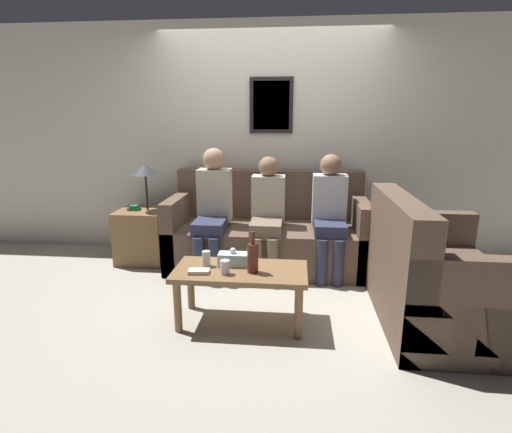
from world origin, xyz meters
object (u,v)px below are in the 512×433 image
object	(u,v)px
couch_main	(268,234)
couch_side	(434,281)
coffee_table	(241,278)
person_middle	(267,211)
person_right	(330,210)
wine_bottle	(253,257)
drinking_glass	(225,267)
person_left	(213,205)

from	to	relation	value
couch_main	couch_side	distance (m)	1.79
coffee_table	person_middle	bearing A→B (deg)	83.47
coffee_table	person_right	distance (m)	1.36
wine_bottle	coffee_table	bearing A→B (deg)	153.72
couch_side	person_right	size ratio (longest dim) A/B	1.10
couch_main	coffee_table	bearing A→B (deg)	-95.14
couch_main	couch_side	world-z (taller)	same
drinking_glass	person_left	xyz separation A→B (m)	(-0.34, 1.19, 0.20)
couch_main	person_middle	xyz separation A→B (m)	(0.01, -0.19, 0.31)
wine_bottle	drinking_glass	size ratio (longest dim) A/B	2.98
couch_side	wine_bottle	size ratio (longest dim) A/B	4.19
coffee_table	person_middle	world-z (taller)	person_middle
person_left	person_right	world-z (taller)	person_left
couch_main	couch_side	xyz separation A→B (m)	(1.38, -1.14, 0.00)
wine_bottle	person_right	bearing A→B (deg)	60.25
couch_main	person_right	size ratio (longest dim) A/B	1.69
person_left	wine_bottle	bearing A→B (deg)	-64.62
drinking_glass	couch_side	bearing A→B (deg)	9.37
person_middle	wine_bottle	bearing A→B (deg)	-91.25
couch_main	drinking_glass	bearing A→B (deg)	-98.84
person_left	couch_main	bearing A→B (deg)	20.61
couch_main	drinking_glass	xyz separation A→B (m)	(-0.22, -1.40, 0.16)
person_left	person_middle	xyz separation A→B (m)	(0.56, 0.01, -0.05)
coffee_table	drinking_glass	distance (m)	0.19
drinking_glass	wine_bottle	bearing A→B (deg)	15.33
coffee_table	person_middle	size ratio (longest dim) A/B	0.86
couch_side	person_middle	xyz separation A→B (m)	(-1.37, 0.94, 0.31)
couch_side	coffee_table	size ratio (longest dim) A/B	1.31
person_right	couch_main	bearing A→B (deg)	162.18
person_left	person_right	xyz separation A→B (m)	(1.19, 0.00, -0.02)
couch_side	drinking_glass	bearing A→B (deg)	99.37
couch_side	person_left	xyz separation A→B (m)	(-1.93, 0.93, 0.35)
couch_main	person_left	distance (m)	0.69
person_left	person_right	distance (m)	1.19
drinking_glass	person_middle	world-z (taller)	person_middle
couch_side	person_right	distance (m)	1.24
wine_bottle	person_left	world-z (taller)	person_left
drinking_glass	person_middle	distance (m)	1.24
coffee_table	wine_bottle	xyz separation A→B (m)	(0.10, -0.05, 0.19)
coffee_table	person_left	distance (m)	1.21
couch_side	person_right	world-z (taller)	person_right
coffee_table	person_right	xyz separation A→B (m)	(0.75, 1.09, 0.30)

